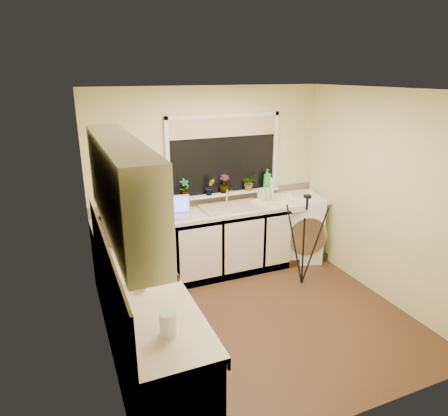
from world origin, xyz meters
TOP-DOWN VIEW (x-y plane):
  - floor at (0.00, 0.00)m, footprint 3.20×3.20m
  - ceiling at (0.00, 0.00)m, footprint 3.20×3.20m
  - wall_back at (0.00, 1.50)m, footprint 3.20×0.00m
  - wall_front at (0.00, -1.50)m, footprint 3.20×0.00m
  - wall_left at (-1.60, 0.00)m, footprint 0.00×3.00m
  - wall_right at (1.60, 0.00)m, footprint 0.00×3.00m
  - base_cabinet_back at (-0.33, 1.20)m, footprint 2.55×0.60m
  - base_cabinet_left at (-1.30, -0.30)m, footprint 0.54×2.40m
  - worktop_back at (0.00, 1.20)m, footprint 3.20×0.60m
  - worktop_left at (-1.30, -0.30)m, footprint 0.60×2.40m
  - upper_cabinet at (-1.44, -0.45)m, footprint 0.28×1.90m
  - splashback_left at (-1.59, -0.30)m, footprint 0.02×2.40m
  - splashback_back at (0.00, 1.49)m, footprint 3.20×0.02m
  - window_glass at (0.20, 1.49)m, footprint 1.50×0.02m
  - window_blind at (0.20, 1.46)m, footprint 1.50×0.02m
  - windowsill at (0.20, 1.43)m, footprint 1.60×0.14m
  - sink at (0.20, 1.20)m, footprint 0.82×0.46m
  - faucet at (0.20, 1.38)m, footprint 0.03×0.03m
  - washing_machine at (1.20, 1.21)m, footprint 0.81×0.80m
  - laptop at (-0.56, 1.18)m, footprint 0.39×0.37m
  - kettle at (-1.20, 0.20)m, footprint 0.15×0.15m
  - dish_rack at (0.71, 1.19)m, footprint 0.43×0.38m
  - tripod at (0.88, 0.48)m, footprint 0.67×0.67m
  - glass_jug at (-1.30, -1.12)m, footprint 0.12×0.12m
  - steel_jar at (-1.38, -0.33)m, footprint 0.09×0.09m
  - microwave at (-1.30, 0.73)m, footprint 0.55×0.65m
  - plant_a at (-0.38, 1.43)m, footprint 0.15×0.12m
  - plant_b at (-0.03, 1.39)m, footprint 0.14×0.12m
  - plant_c at (0.18, 1.42)m, footprint 0.16×0.16m
  - plant_d at (0.55, 1.41)m, footprint 0.23×0.20m
  - soap_bottle_green at (0.82, 1.40)m, footprint 0.11×0.11m
  - soap_bottle_clear at (0.88, 1.41)m, footprint 0.11×0.11m
  - cup_back at (1.11, 1.25)m, footprint 0.12×0.12m
  - cup_left at (-1.33, -0.46)m, footprint 0.12×0.12m

SIDE VIEW (x-z plane):
  - floor at x=0.00m, z-range 0.00..0.00m
  - base_cabinet_back at x=-0.33m, z-range 0.00..0.86m
  - base_cabinet_left at x=-1.30m, z-range 0.00..0.86m
  - washing_machine at x=1.20m, z-range 0.00..0.94m
  - tripod at x=0.88m, z-range 0.00..1.20m
  - worktop_back at x=0.00m, z-range 0.86..0.90m
  - worktop_left at x=-1.30m, z-range 0.86..0.90m
  - sink at x=0.20m, z-range 0.90..0.93m
  - dish_rack at x=0.71m, z-range 0.90..0.95m
  - cup_left at x=-1.33m, z-range 0.90..0.98m
  - cup_back at x=1.11m, z-range 0.90..0.99m
  - steel_jar at x=-1.38m, z-range 0.90..1.02m
  - laptop at x=-0.56m, z-range 0.84..1.08m
  - splashback_back at x=0.00m, z-range 0.90..1.04m
  - glass_jug at x=-1.30m, z-range 0.90..1.07m
  - kettle at x=-1.20m, z-range 0.90..1.09m
  - faucet at x=0.20m, z-range 0.90..1.14m
  - windowsill at x=0.20m, z-range 1.02..1.05m
  - microwave at x=-1.30m, z-range 0.90..1.21m
  - splashback_left at x=-1.59m, z-range 0.90..1.35m
  - soap_bottle_clear at x=0.88m, z-range 1.05..1.25m
  - plant_d at x=0.55m, z-range 1.05..1.27m
  - plant_b at x=-0.03m, z-range 1.05..1.28m
  - plant_c at x=0.18m, z-range 1.05..1.30m
  - plant_a at x=-0.38m, z-range 1.05..1.30m
  - soap_bottle_green at x=0.82m, z-range 1.05..1.33m
  - wall_back at x=0.00m, z-range -0.38..2.83m
  - wall_front at x=0.00m, z-range -0.38..2.83m
  - wall_left at x=-1.60m, z-range -0.27..2.73m
  - wall_right at x=1.60m, z-range -0.27..2.73m
  - window_glass at x=0.20m, z-range 1.05..2.05m
  - upper_cabinet at x=-1.44m, z-range 1.45..2.15m
  - window_blind at x=0.20m, z-range 1.80..2.05m
  - ceiling at x=0.00m, z-range 2.45..2.45m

